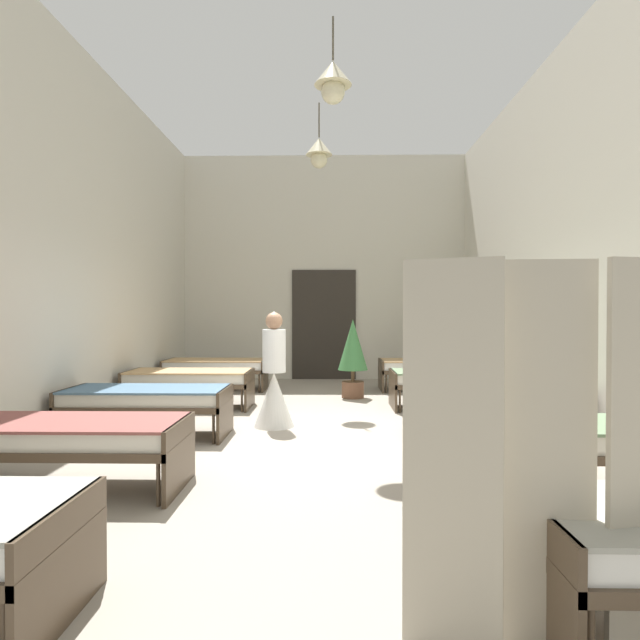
# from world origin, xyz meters

# --- Properties ---
(ground_plane) EXTENTS (6.76, 11.37, 0.10)m
(ground_plane) POSITION_xyz_m (0.00, 0.00, -0.05)
(ground_plane) COLOR #9E9384
(room_shell) EXTENTS (6.56, 10.97, 4.92)m
(room_shell) POSITION_xyz_m (0.00, 1.30, 2.46)
(room_shell) COLOR beige
(room_shell) RESTS_ON ground
(bed_left_row_1) EXTENTS (1.90, 0.84, 0.57)m
(bed_left_row_1) POSITION_xyz_m (-2.03, -1.87, 0.44)
(bed_left_row_1) COLOR #473828
(bed_left_row_1) RESTS_ON ground
(bed_right_row_1) EXTENTS (1.90, 0.84, 0.57)m
(bed_right_row_1) POSITION_xyz_m (2.03, -1.87, 0.44)
(bed_right_row_1) COLOR #473828
(bed_right_row_1) RESTS_ON ground
(bed_left_row_2) EXTENTS (1.90, 0.84, 0.57)m
(bed_left_row_2) POSITION_xyz_m (-2.03, 0.00, 0.44)
(bed_left_row_2) COLOR #473828
(bed_left_row_2) RESTS_ON ground
(bed_right_row_2) EXTENTS (1.90, 0.84, 0.57)m
(bed_right_row_2) POSITION_xyz_m (2.03, 0.00, 0.44)
(bed_right_row_2) COLOR #473828
(bed_right_row_2) RESTS_ON ground
(bed_left_row_3) EXTENTS (1.90, 0.84, 0.57)m
(bed_left_row_3) POSITION_xyz_m (-2.03, 1.87, 0.44)
(bed_left_row_3) COLOR #473828
(bed_left_row_3) RESTS_ON ground
(bed_right_row_3) EXTENTS (1.90, 0.84, 0.57)m
(bed_right_row_3) POSITION_xyz_m (2.03, 1.87, 0.44)
(bed_right_row_3) COLOR #473828
(bed_right_row_3) RESTS_ON ground
(bed_left_row_4) EXTENTS (1.90, 0.84, 0.57)m
(bed_left_row_4) POSITION_xyz_m (-2.03, 3.75, 0.44)
(bed_left_row_4) COLOR #473828
(bed_left_row_4) RESTS_ON ground
(bed_right_row_4) EXTENTS (1.90, 0.84, 0.57)m
(bed_right_row_4) POSITION_xyz_m (2.03, 3.75, 0.44)
(bed_right_row_4) COLOR #473828
(bed_right_row_4) RESTS_ON ground
(nurse_near_aisle) EXTENTS (0.52, 0.52, 1.49)m
(nurse_near_aisle) POSITION_xyz_m (-0.58, 0.55, 0.53)
(nurse_near_aisle) COLOR white
(nurse_near_aisle) RESTS_ON ground
(potted_plant) EXTENTS (0.51, 0.51, 1.35)m
(potted_plant) POSITION_xyz_m (0.53, 2.85, 0.80)
(potted_plant) COLOR brown
(potted_plant) RESTS_ON ground
(privacy_screen) EXTENTS (1.25, 0.18, 1.70)m
(privacy_screen) POSITION_xyz_m (1.08, -3.90, 0.85)
(privacy_screen) COLOR #BCB29E
(privacy_screen) RESTS_ON ground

